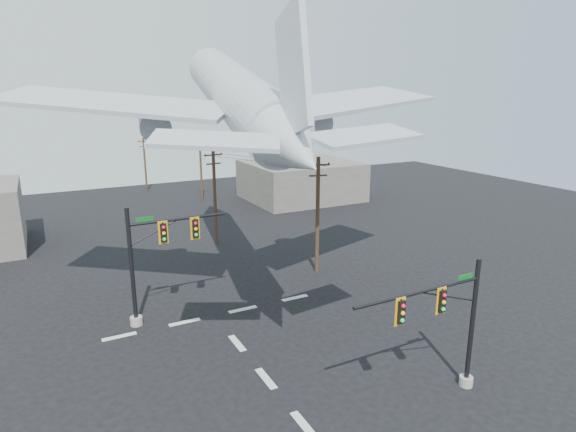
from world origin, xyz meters
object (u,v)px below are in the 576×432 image
utility_pole_c (201,168)px  airliner (235,94)px  utility_pole_b (215,194)px  utility_pole_d (145,164)px  signal_mast_near (449,326)px  utility_pole_a (318,213)px  signal_mast_far (153,261)px

utility_pole_c → airliner: 33.01m
utility_pole_b → utility_pole_d: utility_pole_b is taller
signal_mast_near → utility_pole_a: (2.93, 16.94, 1.25)m
utility_pole_a → airliner: 11.89m
signal_mast_near → utility_pole_c: size_ratio=0.89×
utility_pole_c → utility_pole_a: bearing=-88.2°
signal_mast_far → utility_pole_d: 42.58m
utility_pole_c → airliner: bearing=-101.7°
utility_pole_a → utility_pole_b: size_ratio=1.03×
signal_mast_near → airliner: 18.95m
signal_mast_far → utility_pole_a: size_ratio=0.81×
utility_pole_b → airliner: bearing=-110.0°
airliner → utility_pole_c: bearing=-2.9°
signal_mast_near → airliner: size_ratio=0.24×
utility_pole_a → utility_pole_d: (-5.53, 39.11, -0.88)m
utility_pole_a → utility_pole_b: 12.00m
utility_pole_c → utility_pole_b: bearing=-102.4°
signal_mast_near → utility_pole_c: (2.56, 45.96, 0.71)m
signal_mast_near → utility_pole_b: bearing=93.6°
signal_mast_near → utility_pole_b: (-1.75, 27.99, 1.12)m
utility_pole_c → airliner: size_ratio=0.28×
utility_pole_c → signal_mast_near: bearing=-92.1°
signal_mast_near → signal_mast_far: (-10.59, 14.23, 0.38)m
utility_pole_c → utility_pole_d: size_ratio=1.09×
signal_mast_near → utility_pole_a: utility_pole_a is taller
airliner → utility_pole_a: bearing=-66.7°
signal_mast_near → utility_pole_b: 28.06m
utility_pole_b → signal_mast_near: bearing=-94.6°
utility_pole_a → utility_pole_b: (-4.69, 11.05, -0.13)m
utility_pole_a → utility_pole_c: bearing=105.2°
utility_pole_d → airliner: size_ratio=0.25×
signal_mast_far → signal_mast_near: bearing=-53.3°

